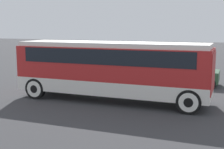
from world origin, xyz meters
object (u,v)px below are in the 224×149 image
parked_car_mid (183,73)px  parked_car_far (101,63)px  tour_bus (114,66)px  parked_car_near (90,69)px

parked_car_mid → parked_car_far: bearing=155.8°
tour_bus → parked_car_near: (-3.86, 5.44, -1.04)m
parked_car_mid → parked_car_near: bearing=-177.2°
tour_bus → parked_car_far: tour_bus is taller
tour_bus → parked_car_near: size_ratio=2.08×
tour_bus → parked_car_far: size_ratio=2.09×
parked_car_near → parked_car_far: parked_car_near is taller
parked_car_near → parked_car_mid: bearing=2.8°
parked_car_mid → parked_car_far: (-7.12, 3.20, -0.02)m
parked_car_near → parked_car_mid: parked_car_near is taller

